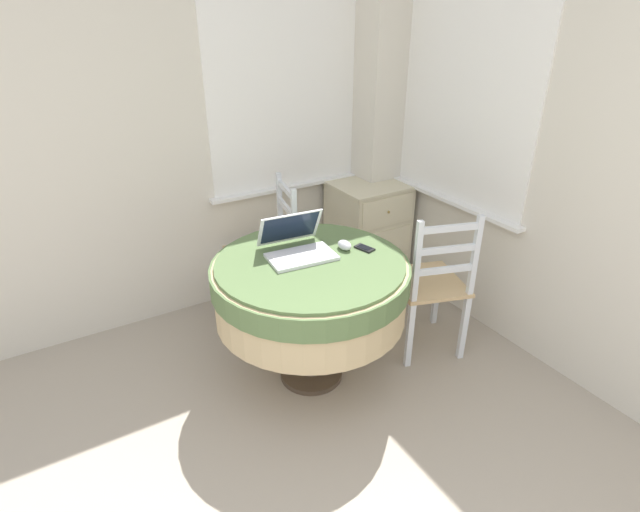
# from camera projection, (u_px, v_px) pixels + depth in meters

# --- Properties ---
(corner_room_shell) EXTENTS (4.46, 4.78, 2.55)m
(corner_room_shell) POSITION_uv_depth(u_px,v_px,m) (365.00, 150.00, 2.53)
(corner_room_shell) COLOR beige
(corner_room_shell) RESTS_ON ground_plane
(round_dining_table) EXTENTS (1.05, 1.05, 0.75)m
(round_dining_table) POSITION_uv_depth(u_px,v_px,m) (310.00, 286.00, 2.65)
(round_dining_table) COLOR #4C3D2D
(round_dining_table) RESTS_ON ground_plane
(laptop) EXTENTS (0.38, 0.35, 0.21)m
(laptop) POSITION_uv_depth(u_px,v_px,m) (297.00, 246.00, 2.64)
(laptop) COLOR silver
(laptop) RESTS_ON round_dining_table
(computer_mouse) EXTENTS (0.06, 0.10, 0.05)m
(computer_mouse) POSITION_uv_depth(u_px,v_px,m) (345.00, 245.00, 2.70)
(computer_mouse) COLOR silver
(computer_mouse) RESTS_ON round_dining_table
(cell_phone) EXTENTS (0.08, 0.12, 0.01)m
(cell_phone) POSITION_uv_depth(u_px,v_px,m) (365.00, 248.00, 2.71)
(cell_phone) COLOR black
(cell_phone) RESTS_ON round_dining_table
(dining_chair_near_back_window) EXTENTS (0.51, 0.48, 0.94)m
(dining_chair_near_back_window) POSITION_uv_depth(u_px,v_px,m) (267.00, 253.00, 3.35)
(dining_chair_near_back_window) COLOR tan
(dining_chair_near_back_window) RESTS_ON ground_plane
(dining_chair_near_right_window) EXTENTS (0.51, 0.54, 0.94)m
(dining_chair_near_right_window) POSITION_uv_depth(u_px,v_px,m) (431.00, 285.00, 2.96)
(dining_chair_near_right_window) COLOR tan
(dining_chair_near_right_window) RESTS_ON ground_plane
(corner_cabinet) EXTENTS (0.53, 0.50, 0.77)m
(corner_cabinet) POSITION_uv_depth(u_px,v_px,m) (367.00, 231.00, 3.82)
(corner_cabinet) COLOR beige
(corner_cabinet) RESTS_ON ground_plane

